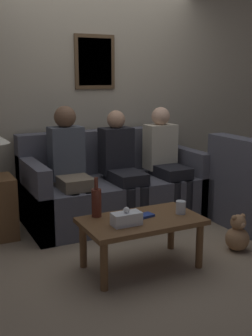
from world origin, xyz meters
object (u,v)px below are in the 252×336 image
at_px(teddy_bear, 237,235).
at_px(person_left, 70,163).
at_px(coffee_table, 141,226).
at_px(person_middle, 122,163).
at_px(person_right, 166,157).
at_px(couch_main, 112,189).
at_px(wine_bottle, 96,202).
at_px(drinking_glass, 181,207).

bearing_deg(teddy_bear, person_left, 134.07).
height_order(coffee_table, person_middle, person_middle).
relative_size(person_right, teddy_bear, 3.55).
xyz_separation_m(person_right, teddy_bear, (0.05, -1.17, -0.51)).
bearing_deg(person_right, person_middle, -179.74).
relative_size(couch_main, person_left, 1.53).
xyz_separation_m(couch_main, teddy_bear, (0.64, -1.33, -0.18)).
relative_size(wine_bottle, teddy_bear, 0.97).
xyz_separation_m(couch_main, person_right, (0.59, -0.16, 0.34)).
xyz_separation_m(coffee_table, teddy_bear, (0.94, -0.08, -0.21)).
bearing_deg(wine_bottle, person_left, 84.57).
bearing_deg(drinking_glass, wine_bottle, 159.50).
xyz_separation_m(wine_bottle, person_left, (0.09, 0.90, 0.14)).
bearing_deg(person_left, coffee_table, -78.98).
height_order(person_left, teddy_bear, person_left).
xyz_separation_m(wine_bottle, person_right, (1.20, 0.87, 0.11)).
relative_size(person_left, person_right, 1.04).
bearing_deg(drinking_glass, person_right, 64.29).
height_order(couch_main, drinking_glass, couch_main).
bearing_deg(coffee_table, person_left, 101.02).
distance_m(couch_main, person_middle, 0.36).
relative_size(coffee_table, person_left, 0.77).
bearing_deg(teddy_bear, wine_bottle, 166.55).
distance_m(couch_main, coffee_table, 1.28).
relative_size(wine_bottle, person_right, 0.27).
bearing_deg(person_right, couch_main, 165.09).
relative_size(coffee_table, drinking_glass, 8.96).
xyz_separation_m(person_middle, teddy_bear, (0.60, -1.17, -0.50)).
height_order(person_left, person_right, person_left).
height_order(couch_main, coffee_table, couch_main).
xyz_separation_m(wine_bottle, teddy_bear, (1.25, -0.30, -0.40)).
distance_m(coffee_table, person_middle, 1.18).
bearing_deg(person_left, person_right, -1.42).
bearing_deg(couch_main, teddy_bear, -64.44).
relative_size(coffee_table, teddy_bear, 2.86).
height_order(wine_bottle, person_left, person_left).
bearing_deg(person_middle, couch_main, 103.65).
bearing_deg(person_right, drinking_glass, -115.71).
distance_m(coffee_table, drinking_glass, 0.38).
bearing_deg(coffee_table, person_middle, 72.25).
bearing_deg(person_right, teddy_bear, -87.60).
xyz_separation_m(coffee_table, person_right, (0.90, 1.09, 0.30)).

